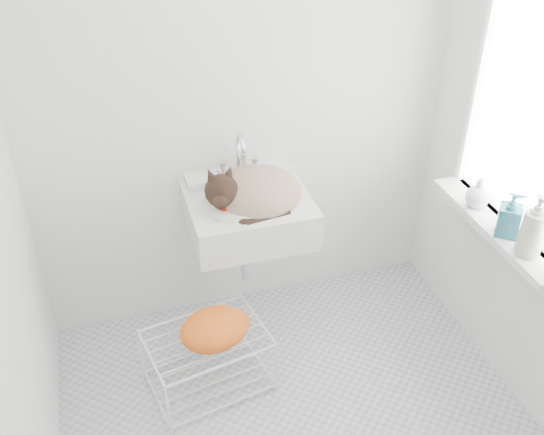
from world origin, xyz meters
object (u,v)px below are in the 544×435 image
object	(u,v)px
bottle_a	(526,254)
bottle_c	(475,206)
wire_rack	(208,363)
bottle_b	(505,234)
sink	(248,198)
cat	(252,193)

from	to	relation	value
bottle_a	bottle_c	xyz separation A→B (m)	(0.00, 0.40, 0.00)
wire_rack	bottle_b	world-z (taller)	bottle_b
sink	bottle_a	distance (m)	1.30
cat	bottle_a	distance (m)	1.28
sink	bottle_a	size ratio (longest dim) A/B	2.45
cat	bottle_c	world-z (taller)	cat
cat	bottle_c	bearing A→B (deg)	-12.74
sink	bottle_c	xyz separation A→B (m)	(1.04, -0.38, 0.00)
cat	wire_rack	xyz separation A→B (m)	(-0.33, -0.34, -0.74)
bottle_c	wire_rack	bearing A→B (deg)	179.10
cat	bottle_b	size ratio (longest dim) A/B	2.33
sink	cat	bearing A→B (deg)	-57.26
bottle_b	bottle_c	world-z (taller)	bottle_b
bottle_c	bottle_b	bearing A→B (deg)	-90.00
bottle_b	bottle_a	bearing A→B (deg)	-90.00
sink	bottle_c	distance (m)	1.11
sink	wire_rack	distance (m)	0.85
cat	bottle_c	xyz separation A→B (m)	(1.03, -0.36, -0.04)
wire_rack	bottle_c	xyz separation A→B (m)	(1.35, -0.02, 0.70)
wire_rack	bottle_c	world-z (taller)	bottle_c
cat	bottle_b	bearing A→B (deg)	-23.90
cat	bottle_b	xyz separation A→B (m)	(1.03, -0.61, -0.04)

